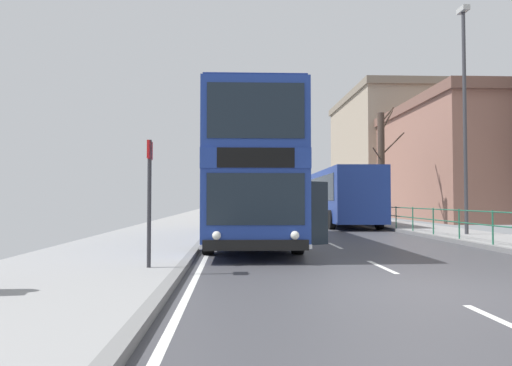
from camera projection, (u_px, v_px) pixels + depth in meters
ground at (388, 287)px, 7.74m from camera, size 15.80×140.00×0.20m
double_decker_bus_main at (250, 175)px, 16.32m from camera, size 3.23×11.47×4.41m
background_bus_far_lane at (341, 196)px, 27.34m from camera, size 2.88×11.09×3.11m
pedestrian_railing_far_kerb at (422, 215)px, 19.31m from camera, size 0.05×27.36×1.02m
bus_stop_sign_near at (149, 188)px, 9.36m from camera, size 0.08×0.44×2.52m
street_lamp_far_side at (465, 104)px, 18.55m from camera, size 0.28×0.60×8.93m
bare_tree_far_00 at (382, 164)px, 28.56m from camera, size 2.47×2.33×7.26m
background_building_00 at (462, 162)px, 36.51m from camera, size 9.82×17.66×8.72m
background_building_02 at (391, 154)px, 51.05m from camera, size 10.08×17.13×12.67m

